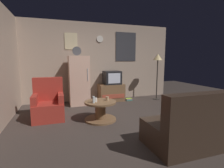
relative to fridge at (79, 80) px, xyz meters
The scene contains 13 objects.
ground_plane 2.25m from the fridge, 67.87° to the right, with size 12.00×12.00×0.00m, color #3D332D.
wall_with_art 1.09m from the fridge, 31.32° to the left, with size 5.20×0.12×2.61m.
fridge is the anchor object (origin of this frame).
tv_stand 1.19m from the fridge, ahead, with size 0.84×0.53×0.57m.
crt_tv 1.12m from the fridge, ahead, with size 0.54×0.51×0.44m.
standing_lamp 2.74m from the fridge, ahead, with size 0.32×0.32×1.59m.
coffee_table 1.69m from the fridge, 80.32° to the right, with size 0.72×0.72×0.44m.
wine_glass 1.70m from the fridge, 86.76° to the right, with size 0.05×0.05×0.15m, color silver.
mug_ceramic_white 1.62m from the fridge, 84.40° to the right, with size 0.08×0.08×0.09m, color silver.
mug_ceramic_tan 1.64m from the fridge, 73.96° to the right, with size 0.08×0.08×0.09m, color tan.
armchair 1.46m from the fridge, 127.94° to the right, with size 0.68×0.68×0.96m.
couch 3.57m from the fridge, 64.59° to the right, with size 1.70×0.80×0.92m.
book_stack 1.82m from the fridge, ahead, with size 0.21×0.17×0.07m.
Camera 1 is at (-1.44, -3.23, 1.37)m, focal length 26.82 mm.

